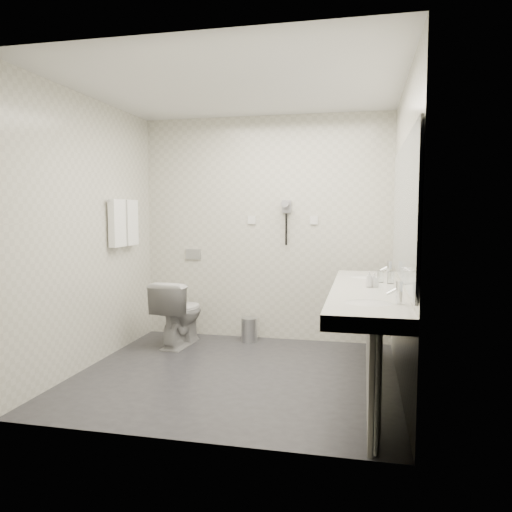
# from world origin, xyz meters

# --- Properties ---
(floor) EXTENTS (2.80, 2.80, 0.00)m
(floor) POSITION_xyz_m (0.00, 0.00, 0.00)
(floor) COLOR #28282D
(floor) RESTS_ON ground
(ceiling) EXTENTS (2.80, 2.80, 0.00)m
(ceiling) POSITION_xyz_m (0.00, 0.00, 2.50)
(ceiling) COLOR silver
(ceiling) RESTS_ON wall_back
(wall_back) EXTENTS (2.80, 0.00, 2.80)m
(wall_back) POSITION_xyz_m (0.00, 1.30, 1.25)
(wall_back) COLOR beige
(wall_back) RESTS_ON floor
(wall_front) EXTENTS (2.80, 0.00, 2.80)m
(wall_front) POSITION_xyz_m (0.00, -1.30, 1.25)
(wall_front) COLOR beige
(wall_front) RESTS_ON floor
(wall_left) EXTENTS (0.00, 2.60, 2.60)m
(wall_left) POSITION_xyz_m (-1.40, 0.00, 1.25)
(wall_left) COLOR beige
(wall_left) RESTS_ON floor
(wall_right) EXTENTS (0.00, 2.60, 2.60)m
(wall_right) POSITION_xyz_m (1.40, 0.00, 1.25)
(wall_right) COLOR beige
(wall_right) RESTS_ON floor
(vanity_counter) EXTENTS (0.55, 2.20, 0.10)m
(vanity_counter) POSITION_xyz_m (1.12, -0.20, 0.80)
(vanity_counter) COLOR silver
(vanity_counter) RESTS_ON floor
(vanity_panel) EXTENTS (0.03, 2.15, 0.75)m
(vanity_panel) POSITION_xyz_m (1.15, -0.20, 0.38)
(vanity_panel) COLOR gray
(vanity_panel) RESTS_ON floor
(vanity_post_near) EXTENTS (0.06, 0.06, 0.75)m
(vanity_post_near) POSITION_xyz_m (1.18, -1.24, 0.38)
(vanity_post_near) COLOR silver
(vanity_post_near) RESTS_ON floor
(vanity_post_far) EXTENTS (0.06, 0.06, 0.75)m
(vanity_post_far) POSITION_xyz_m (1.18, 0.84, 0.38)
(vanity_post_far) COLOR silver
(vanity_post_far) RESTS_ON floor
(mirror) EXTENTS (0.02, 2.20, 1.05)m
(mirror) POSITION_xyz_m (1.39, -0.20, 1.45)
(mirror) COLOR #B2BCC6
(mirror) RESTS_ON wall_right
(basin_near) EXTENTS (0.40, 0.31, 0.05)m
(basin_near) POSITION_xyz_m (1.12, -0.85, 0.83)
(basin_near) COLOR silver
(basin_near) RESTS_ON vanity_counter
(basin_far) EXTENTS (0.40, 0.31, 0.05)m
(basin_far) POSITION_xyz_m (1.12, 0.45, 0.83)
(basin_far) COLOR silver
(basin_far) RESTS_ON vanity_counter
(faucet_near) EXTENTS (0.04, 0.04, 0.15)m
(faucet_near) POSITION_xyz_m (1.32, -0.85, 0.92)
(faucet_near) COLOR silver
(faucet_near) RESTS_ON vanity_counter
(faucet_far) EXTENTS (0.04, 0.04, 0.15)m
(faucet_far) POSITION_xyz_m (1.32, 0.45, 0.92)
(faucet_far) COLOR silver
(faucet_far) RESTS_ON vanity_counter
(soap_bottle_a) EXTENTS (0.07, 0.07, 0.11)m
(soap_bottle_a) POSITION_xyz_m (1.18, -0.16, 0.91)
(soap_bottle_a) COLOR silver
(soap_bottle_a) RESTS_ON vanity_counter
(soap_bottle_c) EXTENTS (0.05, 0.05, 0.13)m
(soap_bottle_c) POSITION_xyz_m (1.14, -0.18, 0.92)
(soap_bottle_c) COLOR silver
(soap_bottle_c) RESTS_ON vanity_counter
(glass_left) EXTENTS (0.07, 0.07, 0.10)m
(glass_left) POSITION_xyz_m (1.23, 0.12, 0.90)
(glass_left) COLOR silver
(glass_left) RESTS_ON vanity_counter
(glass_right) EXTENTS (0.06, 0.06, 0.10)m
(glass_right) POSITION_xyz_m (1.32, 0.06, 0.90)
(glass_right) COLOR silver
(glass_right) RESTS_ON vanity_counter
(toilet) EXTENTS (0.46, 0.73, 0.71)m
(toilet) POSITION_xyz_m (-0.85, 0.81, 0.35)
(toilet) COLOR silver
(toilet) RESTS_ON floor
(flush_plate) EXTENTS (0.18, 0.02, 0.12)m
(flush_plate) POSITION_xyz_m (-0.85, 1.29, 0.95)
(flush_plate) COLOR #B2B5BA
(flush_plate) RESTS_ON wall_back
(pedal_bin) EXTENTS (0.22, 0.22, 0.25)m
(pedal_bin) POSITION_xyz_m (-0.14, 1.10, 0.13)
(pedal_bin) COLOR #B2B5BA
(pedal_bin) RESTS_ON floor
(bin_lid) EXTENTS (0.18, 0.18, 0.02)m
(bin_lid) POSITION_xyz_m (-0.14, 1.10, 0.26)
(bin_lid) COLOR #B2B5BA
(bin_lid) RESTS_ON pedal_bin
(towel_rail) EXTENTS (0.02, 0.62, 0.02)m
(towel_rail) POSITION_xyz_m (-1.35, 0.55, 1.55)
(towel_rail) COLOR silver
(towel_rail) RESTS_ON wall_left
(towel_near) EXTENTS (0.07, 0.24, 0.48)m
(towel_near) POSITION_xyz_m (-1.34, 0.41, 1.33)
(towel_near) COLOR white
(towel_near) RESTS_ON towel_rail
(towel_far) EXTENTS (0.07, 0.24, 0.48)m
(towel_far) POSITION_xyz_m (-1.34, 0.69, 1.33)
(towel_far) COLOR white
(towel_far) RESTS_ON towel_rail
(dryer_cradle) EXTENTS (0.10, 0.04, 0.14)m
(dryer_cradle) POSITION_xyz_m (0.25, 1.27, 1.50)
(dryer_cradle) COLOR gray
(dryer_cradle) RESTS_ON wall_back
(dryer_barrel) EXTENTS (0.08, 0.14, 0.08)m
(dryer_barrel) POSITION_xyz_m (0.25, 1.20, 1.53)
(dryer_barrel) COLOR gray
(dryer_barrel) RESTS_ON dryer_cradle
(dryer_cord) EXTENTS (0.02, 0.02, 0.35)m
(dryer_cord) POSITION_xyz_m (0.25, 1.26, 1.25)
(dryer_cord) COLOR black
(dryer_cord) RESTS_ON dryer_cradle
(switch_plate_a) EXTENTS (0.09, 0.02, 0.09)m
(switch_plate_a) POSITION_xyz_m (-0.15, 1.29, 1.35)
(switch_plate_a) COLOR silver
(switch_plate_a) RESTS_ON wall_back
(switch_plate_b) EXTENTS (0.09, 0.02, 0.09)m
(switch_plate_b) POSITION_xyz_m (0.55, 1.29, 1.35)
(switch_plate_b) COLOR silver
(switch_plate_b) RESTS_ON wall_back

